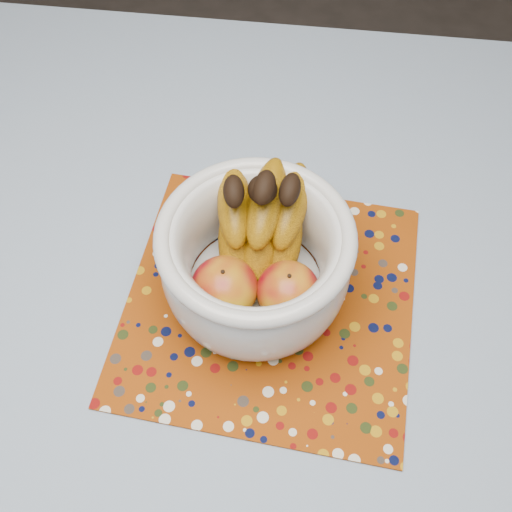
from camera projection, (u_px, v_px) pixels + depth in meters
The scene contains 4 objects.
table at pixel (198, 369), 0.84m from camera, with size 1.20×1.20×0.75m.
tablecloth at pixel (193, 345), 0.77m from camera, with size 1.32×1.32×0.01m, color slate.
placemat at pixel (270, 301), 0.80m from camera, with size 0.38×0.38×0.00m, color #813307.
fruit_bowl at pixel (257, 252), 0.74m from camera, with size 0.24×0.25×0.19m.
Camera 1 is at (0.12, -0.31, 1.47)m, focal length 42.00 mm.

